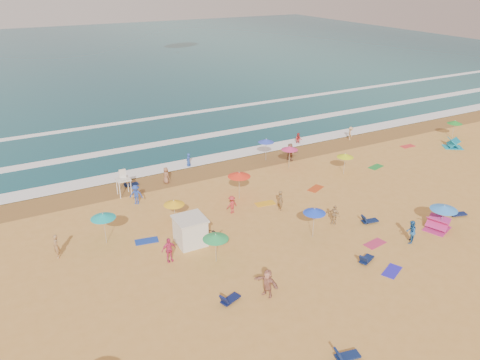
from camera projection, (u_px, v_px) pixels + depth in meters
name	position (u px, v px, depth m)	size (l,w,h in m)	color
ground	(246.00, 233.00, 35.76)	(220.00, 220.00, 0.00)	gold
ocean	(63.00, 60.00, 103.21)	(220.00, 140.00, 0.18)	#0C4756
wet_sand	(184.00, 175.00, 45.80)	(220.00, 220.00, 0.00)	olive
surf_foam	(155.00, 147.00, 52.84)	(200.00, 18.70, 0.05)	white
cabana	(190.00, 232.00, 34.05)	(2.00, 2.00, 2.00)	white
cabana_roof	(190.00, 219.00, 33.61)	(2.20, 2.20, 0.12)	silver
bicycle	(216.00, 234.00, 34.87)	(0.54, 1.56, 0.82)	black
lifeguard_stand	(124.00, 184.00, 41.36)	(1.20, 1.20, 2.10)	white
beach_umbrellas	(259.00, 206.00, 35.45)	(67.32, 26.37, 0.78)	#FF341A
loungers	(323.00, 236.00, 35.05)	(57.49, 26.76, 0.34)	#101550
towels	(327.00, 226.00, 36.68)	(42.99, 19.92, 0.03)	#B6164B
popup_tents	(447.00, 175.00, 44.41)	(18.83, 14.22, 1.20)	#C72C7F
beachgoers	(227.00, 205.00, 38.29)	(47.01, 26.35, 2.12)	brown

